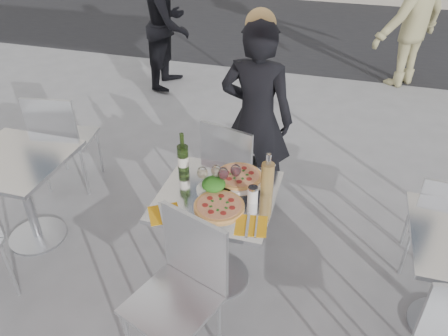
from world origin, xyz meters
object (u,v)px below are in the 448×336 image
(main_table, at_px, (218,220))
(wineglass_white_a, at_px, (202,174))
(chair_near, at_px, (183,282))
(salad_plate, at_px, (214,185))
(carafe, at_px, (267,178))
(side_table_left, at_px, (21,182))
(wineglass_white_b, at_px, (216,172))
(wineglass_red_a, at_px, (223,174))
(wine_bottle, at_px, (183,158))
(pedestrian_b, at_px, (412,15))
(pizza_near, at_px, (219,206))
(woman_diner, at_px, (256,119))
(napkin_right, at_px, (251,225))
(chair_far, at_px, (234,166))
(pedestrian_a, at_px, (169,24))
(wineglass_red_b, at_px, (236,171))
(side_chair_lfar, at_px, (61,135))
(side_chair_rfar, at_px, (443,219))
(napkin_left, at_px, (164,214))
(sugar_shaker, at_px, (253,194))
(pizza_far, at_px, (239,177))

(main_table, height_order, wineglass_white_a, wineglass_white_a)
(main_table, bearing_deg, chair_near, -92.53)
(salad_plate, xyz_separation_m, carafe, (0.33, 0.06, 0.08))
(side_table_left, xyz_separation_m, chair_near, (1.47, -0.57, 0.02))
(salad_plate, distance_m, wineglass_white_b, 0.09)
(main_table, relative_size, wineglass_red_a, 4.76)
(wine_bottle, xyz_separation_m, wineglass_white_a, (0.18, -0.13, -0.00))
(pedestrian_b, bearing_deg, wineglass_white_b, 20.75)
(pizza_near, relative_size, wineglass_white_b, 1.93)
(chair_near, height_order, woman_diner, woman_diner)
(woman_diner, bearing_deg, chair_near, 90.87)
(side_table_left, relative_size, napkin_right, 3.66)
(main_table, distance_m, pizza_near, 0.26)
(chair_far, distance_m, pizza_near, 0.77)
(main_table, bearing_deg, wineglass_white_b, 110.33)
(pedestrian_a, distance_m, wineglass_red_b, 3.50)
(chair_far, bearing_deg, carafe, 139.20)
(side_table_left, distance_m, woman_diner, 1.82)
(side_chair_lfar, relative_size, side_chair_rfar, 1.10)
(chair_far, height_order, salad_plate, chair_far)
(side_table_left, distance_m, side_chair_rfar, 2.96)
(wine_bottle, bearing_deg, side_chair_lfar, 159.37)
(side_chair_lfar, distance_m, napkin_left, 1.66)
(chair_far, distance_m, chair_near, 1.19)
(wineglass_white_a, height_order, napkin_left, wineglass_white_a)
(pedestrian_a, bearing_deg, salad_plate, -153.28)
(woman_diner, bearing_deg, side_chair_lfar, 12.86)
(wineglass_white_a, xyz_separation_m, wineglass_red_a, (0.13, 0.03, 0.00))
(pedestrian_b, xyz_separation_m, napkin_right, (-1.09, -4.30, -0.16))
(woman_diner, xyz_separation_m, wine_bottle, (-0.32, -0.78, 0.06))
(sugar_shaker, relative_size, napkin_right, 0.52)
(chair_far, xyz_separation_m, pizza_near, (0.11, -0.74, 0.20))
(woman_diner, distance_m, pizza_far, 0.75)
(side_chair_rfar, distance_m, wineglass_red_b, 1.43)
(salad_plate, relative_size, napkin_right, 1.07)
(side_chair_lfar, relative_size, woman_diner, 0.59)
(napkin_left, bearing_deg, pizza_far, 23.53)
(chair_near, height_order, napkin_right, chair_near)
(woman_diner, distance_m, pedestrian_a, 2.77)
(wineglass_white_b, bearing_deg, side_table_left, -176.69)
(wine_bottle, distance_m, wineglass_white_b, 0.27)
(main_table, xyz_separation_m, wineglass_red_b, (0.08, 0.12, 0.32))
(woman_diner, bearing_deg, salad_plate, 88.84)
(pizza_near, distance_m, wineglass_red_b, 0.27)
(wineglass_white_a, bearing_deg, pizza_far, 39.27)
(pizza_far, height_order, carafe, carafe)
(sugar_shaker, bearing_deg, woman_diner, 101.43)
(side_table_left, relative_size, napkin_left, 3.03)
(side_chair_lfar, distance_m, wineglass_white_b, 1.70)
(pizza_near, height_order, wineglass_red_a, wineglass_red_a)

